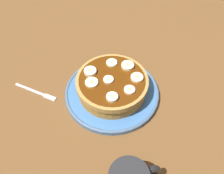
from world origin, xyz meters
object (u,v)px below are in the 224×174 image
banana_slice_3 (129,90)px  fork (38,92)px  banana_slice_4 (90,71)px  banana_slice_7 (128,66)px  banana_slice_2 (137,78)px  banana_slice_0 (109,81)px  banana_slice_5 (92,83)px  plate (112,92)px  banana_slice_6 (112,97)px  banana_slice_1 (112,63)px  pancake_stack (112,84)px

banana_slice_3 → fork: bearing=148.2°
banana_slice_3 → fork: (-21.05, 13.08, -6.13)cm
banana_slice_4 → banana_slice_7: same height
banana_slice_2 → banana_slice_4: 12.04cm
banana_slice_4 → banana_slice_0: bearing=-54.0°
banana_slice_0 → banana_slice_4: size_ratio=0.80×
banana_slice_0 → banana_slice_7: bearing=22.8°
banana_slice_5 → banana_slice_2: bearing=-15.0°
plate → banana_slice_6: size_ratio=8.95×
banana_slice_3 → banana_slice_7: banana_slice_7 is taller
banana_slice_5 → fork: (-13.39, 7.35, -6.12)cm
banana_slice_1 → banana_slice_7: 4.34cm
banana_slice_1 → banana_slice_4: banana_slice_4 is taller
plate → banana_slice_2: size_ratio=7.99×
banana_slice_3 → banana_slice_5: bearing=143.2°
banana_slice_0 → banana_slice_3: same height
pancake_stack → banana_slice_4: bearing=137.6°
banana_slice_5 → fork: bearing=151.2°
banana_slice_3 → fork: 25.53cm
banana_slice_1 → banana_slice_6: (-4.28, -10.54, 0.15)cm
banana_slice_3 → pancake_stack: bearing=114.6°
banana_slice_1 → banana_slice_2: (3.83, -7.31, 0.09)cm
plate → banana_slice_2: bearing=-20.5°
plate → banana_slice_3: bearing=-63.2°
banana_slice_2 → fork: bearing=157.1°
banana_slice_5 → banana_slice_7: banana_slice_7 is taller
banana_slice_1 → banana_slice_2: size_ratio=0.93×
banana_slice_6 → banana_slice_0: bearing=76.1°
banana_slice_1 → fork: size_ratio=0.29×
banana_slice_5 → banana_slice_4: bearing=75.9°
banana_slice_0 → banana_slice_7: 6.98cm
pancake_stack → banana_slice_7: bearing=21.5°
banana_slice_0 → banana_slice_1: (3.01, 5.37, -0.00)cm
plate → banana_slice_3: banana_slice_3 is taller
banana_slice_0 → banana_slice_6: bearing=-103.9°
plate → banana_slice_6: bearing=-112.4°
banana_slice_3 → banana_slice_7: (2.97, 7.42, 0.11)cm
plate → fork: bearing=156.4°
plate → banana_slice_1: banana_slice_1 is taller
banana_slice_2 → banana_slice_5: size_ratio=0.96×
banana_slice_3 → banana_slice_5: 9.56cm
banana_slice_3 → banana_slice_1: bearing=92.6°
pancake_stack → banana_slice_3: size_ratio=6.88×
banana_slice_5 → banana_slice_6: 6.84cm
banana_slice_7 → banana_slice_5: bearing=-170.9°
banana_slice_0 → banana_slice_1: same height
banana_slice_1 → plate: bearing=-111.8°
banana_slice_2 → banana_slice_5: 11.41cm
plate → banana_slice_5: bearing=171.6°
banana_slice_5 → banana_slice_6: banana_slice_6 is taller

